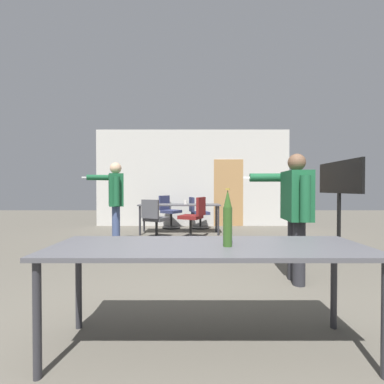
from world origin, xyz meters
name	(u,v)px	position (x,y,z in m)	size (l,w,h in m)	color
ground_plane	(197,384)	(0.00, 0.00, 0.00)	(24.00, 24.00, 0.00)	#5B564C
back_wall	(195,178)	(0.03, 6.44, 1.47)	(5.94, 0.12, 2.97)	beige
conference_table_near	(210,254)	(0.09, 0.33, 0.69)	(2.24, 0.69, 0.75)	#4C4C51
conference_table_far	(181,207)	(-0.34, 5.07, 0.68)	(2.05, 0.66, 0.75)	#4C4C51
tv_screen	(341,196)	(2.42, 2.76, 1.03)	(0.44, 1.21, 1.61)	black
person_right_polo	(116,196)	(-1.55, 3.59, 1.00)	(0.91, 0.65, 1.67)	#3D4C75
person_left_plaid	(297,206)	(1.25, 1.65, 0.94)	(0.74, 0.73, 1.59)	#28282D
office_chair_far_right	(156,220)	(-0.88, 4.39, 0.42)	(0.63, 0.66, 0.91)	black
office_chair_near_pushed	(199,214)	(0.15, 5.92, 0.42)	(0.61, 0.56, 0.90)	black
office_chair_side_rolled	(195,219)	(0.01, 4.39, 0.46)	(0.66, 0.62, 0.96)	black
office_chair_mid_tucked	(170,213)	(-0.69, 5.99, 0.45)	(0.68, 0.66, 0.95)	black
beer_bottle	(229,219)	(0.23, 0.29, 0.95)	(0.06, 0.06, 0.41)	#2D511E
drink_cup	(187,202)	(-0.19, 5.01, 0.81)	(0.08, 0.08, 0.11)	silver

